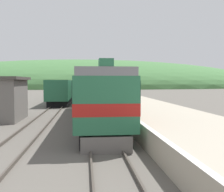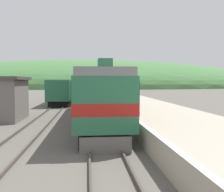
% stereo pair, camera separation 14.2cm
% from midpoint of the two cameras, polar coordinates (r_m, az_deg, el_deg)
% --- Properties ---
extents(track_main, '(1.52, 180.00, 0.16)m').
position_cam_midpoint_polar(track_main, '(61.56, -4.67, 0.22)').
color(track_main, '#4C443D').
rests_on(track_main, ground).
extents(track_siding, '(1.52, 180.00, 0.16)m').
position_cam_midpoint_polar(track_siding, '(61.65, -8.75, 0.19)').
color(track_siding, '#4C443D').
rests_on(track_siding, ground).
extents(platform, '(5.61, 140.00, 1.09)m').
position_cam_midpoint_polar(platform, '(41.92, 2.07, -0.51)').
color(platform, '#B2A893').
rests_on(platform, ground).
extents(distant_hills, '(216.68, 97.51, 30.93)m').
position_cam_midpoint_polar(distant_hills, '(152.23, -5.17, 1.91)').
color(distant_hills, '#477A42').
rests_on(distant_hills, ground).
extents(express_train_lead_car, '(3.01, 21.14, 4.22)m').
position_cam_midpoint_polar(express_train_lead_car, '(21.69, -3.15, 0.26)').
color(express_train_lead_car, black).
rests_on(express_train_lead_car, ground).
extents(carriage_second, '(3.00, 22.67, 3.86)m').
position_cam_midpoint_polar(carriage_second, '(44.68, -4.36, 1.72)').
color(carriage_second, black).
rests_on(carriage_second, ground).
extents(carriage_third, '(3.00, 22.67, 3.86)m').
position_cam_midpoint_polar(carriage_third, '(68.23, -4.76, 2.20)').
color(carriage_third, black).
rests_on(carriage_third, ground).
extents(carriage_fourth, '(3.00, 22.67, 3.86)m').
position_cam_midpoint_polar(carriage_fourth, '(91.77, -4.95, 2.43)').
color(carriage_fourth, black).
rests_on(carriage_fourth, ground).
extents(carriage_fifth, '(3.00, 22.67, 3.86)m').
position_cam_midpoint_polar(carriage_fifth, '(115.32, -5.06, 2.57)').
color(carriage_fifth, black).
rests_on(carriage_fifth, ground).
extents(siding_train, '(2.90, 34.98, 3.41)m').
position_cam_midpoint_polar(siding_train, '(49.48, -9.56, 1.43)').
color(siding_train, black).
rests_on(siding_train, ground).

